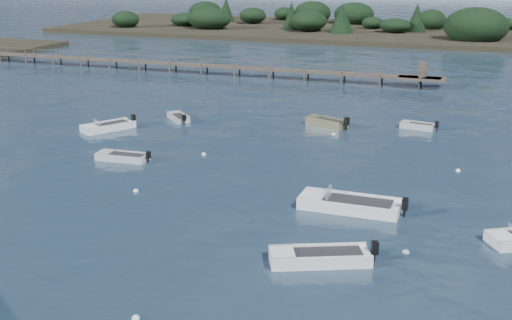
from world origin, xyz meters
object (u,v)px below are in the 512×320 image
at_px(dinghy_mid_white_a, 349,206).
at_px(dinghy_mid_grey, 122,158).
at_px(tender_far_grey_b, 418,127).
at_px(dinghy_extra_a, 320,259).
at_px(tender_far_grey, 178,118).
at_px(jetty, 204,66).
at_px(tender_far_white, 327,124).
at_px(dinghy_extra_b, 108,128).

height_order(dinghy_mid_white_a, dinghy_mid_grey, dinghy_mid_white_a).
distance_m(tender_far_grey_b, dinghy_extra_a, 26.35).
bearing_deg(tender_far_grey, jetty, 108.93).
xyz_separation_m(dinghy_mid_white_a, tender_far_white, (-5.67, 17.80, 0.01)).
distance_m(tender_far_grey_b, tender_far_grey, 20.11).
distance_m(dinghy_mid_white_a, jetty, 45.83).
relative_size(dinghy_mid_grey, jetty, 0.06).
bearing_deg(jetty, dinghy_mid_grey, -74.81).
distance_m(tender_far_grey, tender_far_white, 12.74).
distance_m(dinghy_extra_a, jetty, 51.75).
distance_m(dinghy_extra_b, tender_far_grey, 6.25).
height_order(tender_far_white, jetty, jetty).
bearing_deg(dinghy_extra_b, jetty, 97.94).
bearing_deg(dinghy_extra_b, tender_far_white, 23.88).
height_order(dinghy_mid_grey, jetty, jetty).
relative_size(dinghy_mid_white_a, tender_far_white, 1.51).
xyz_separation_m(tender_far_grey, tender_far_white, (12.52, 2.35, 0.04)).
height_order(dinghy_mid_white_a, tender_far_grey, dinghy_mid_white_a).
relative_size(dinghy_extra_a, tender_far_grey, 1.69).
bearing_deg(tender_far_grey, dinghy_mid_white_a, -40.35).
bearing_deg(dinghy_mid_white_a, tender_far_grey_b, 85.47).
bearing_deg(jetty, dinghy_extra_a, -59.85).
bearing_deg(dinghy_mid_white_a, dinghy_extra_a, -88.92).
bearing_deg(jetty, dinghy_mid_white_a, -55.64).
bearing_deg(jetty, tender_far_white, -44.77).
bearing_deg(tender_far_grey_b, dinghy_mid_grey, -139.17).
xyz_separation_m(dinghy_extra_a, jetty, (-25.99, 44.74, 0.82)).
bearing_deg(dinghy_mid_white_a, tender_far_grey, 139.65).
height_order(dinghy_extra_b, tender_far_white, tender_far_white).
distance_m(dinghy_mid_white_a, dinghy_extra_a, 6.91).
bearing_deg(dinghy_mid_grey, tender_far_grey, 97.69).
distance_m(dinghy_mid_grey, tender_far_grey, 11.83).
xyz_separation_m(tender_far_grey_b, tender_far_grey, (-19.72, -3.95, 0.00)).
bearing_deg(dinghy_mid_white_a, jetty, 124.36).
relative_size(dinghy_mid_grey, dinghy_extra_a, 0.80).
bearing_deg(tender_far_white, tender_far_grey, -169.38).
distance_m(dinghy_extra_b, dinghy_mid_grey, 8.73).
distance_m(tender_far_grey_b, dinghy_mid_white_a, 19.46).
bearing_deg(dinghy_extra_b, dinghy_mid_white_a, -25.55).
bearing_deg(dinghy_extra_a, tender_far_grey_b, 86.94).
bearing_deg(dinghy_mid_white_a, dinghy_extra_b, 154.45).
height_order(tender_far_grey_b, dinghy_extra_a, dinghy_extra_a).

